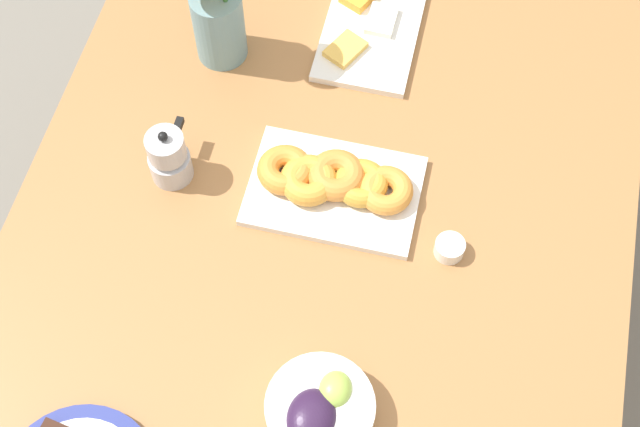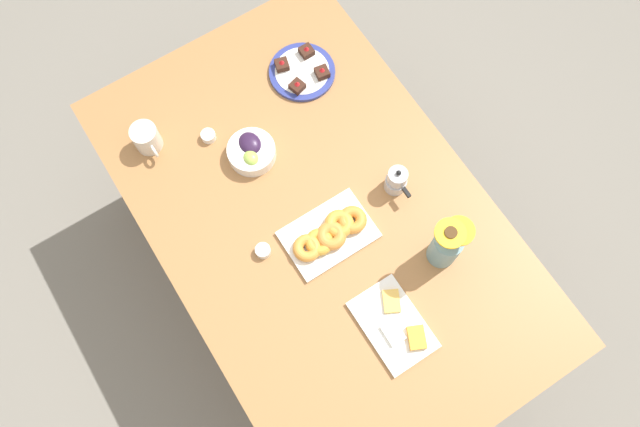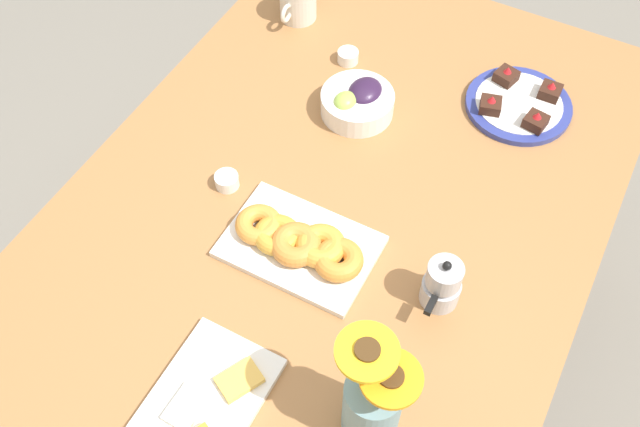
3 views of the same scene
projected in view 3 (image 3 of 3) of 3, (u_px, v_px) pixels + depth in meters
name	position (u px, v px, depth m)	size (l,w,h in m)	color
ground_plane	(320.00, 377.00, 1.97)	(6.00, 6.00, 0.00)	slate
dining_table	(320.00, 249.00, 1.44)	(1.60, 1.00, 0.74)	#9E6B3D
coffee_mug	(298.00, 0.00, 1.69)	(0.12, 0.09, 0.10)	beige
grape_bowl	(358.00, 101.00, 1.52)	(0.16, 0.16, 0.07)	white
cheese_platter	(205.00, 408.00, 1.15)	(0.26, 0.17, 0.03)	white
croissant_platter	(300.00, 244.00, 1.32)	(0.19, 0.28, 0.05)	white
jam_cup_honey	(227.00, 179.00, 1.42)	(0.05, 0.05, 0.03)	white
jam_cup_berry	(348.00, 56.00, 1.63)	(0.05, 0.05, 0.03)	white
dessert_plate	(519.00, 104.00, 1.55)	(0.23, 0.23, 0.05)	navy
flower_vase	(372.00, 403.00, 1.07)	(0.09, 0.13, 0.26)	#6B939E
moka_pot	(442.00, 285.00, 1.24)	(0.11, 0.07, 0.12)	#B7B7BC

